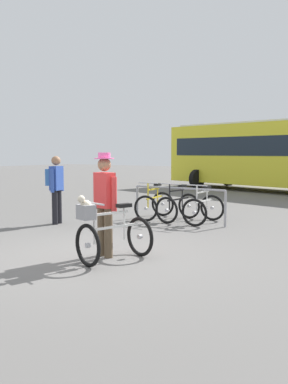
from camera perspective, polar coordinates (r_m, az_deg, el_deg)
ground_plane at (r=7.13m, az=-7.18°, el=-8.64°), size 80.00×80.00×0.00m
bike_rack_rail at (r=10.36m, az=4.73°, el=-0.65°), size 2.51×0.12×0.88m
racked_bike_yellow at (r=10.94m, az=1.44°, el=-1.73°), size 0.80×1.17×0.97m
racked_bike_black at (r=10.59m, az=4.67°, el=-1.98°), size 0.73×1.13×0.97m
racked_bike_white at (r=10.28m, az=8.11°, el=-2.24°), size 0.69×1.13×0.98m
featured_bicycle at (r=6.60m, az=-4.84°, el=-5.45°), size 0.92×1.25×1.09m
person_with_featured_bike at (r=6.91m, az=-5.36°, el=-1.09°), size 0.52×0.32×1.72m
pedestrian_with_backpack at (r=10.32m, az=-11.91°, el=0.90°), size 0.40×0.51×1.64m
bus_distant at (r=19.47m, az=16.97°, el=5.21°), size 10.31×4.90×3.08m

